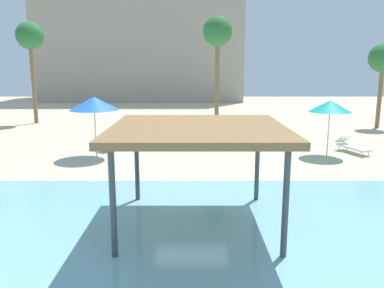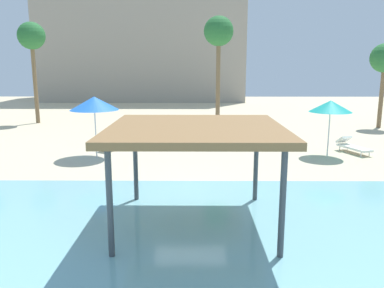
{
  "view_description": "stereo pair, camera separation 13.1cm",
  "coord_description": "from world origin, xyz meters",
  "px_view_note": "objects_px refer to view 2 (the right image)",
  "views": [
    {
      "loc": [
        0.03,
        -12.12,
        4.17
      ],
      "look_at": [
        0.06,
        2.0,
        1.3
      ],
      "focal_mm": 36.61,
      "sensor_mm": 36.0,
      "label": 1
    },
    {
      "loc": [
        0.16,
        -12.12,
        4.17
      ],
      "look_at": [
        0.06,
        2.0,
        1.3
      ],
      "focal_mm": 36.61,
      "sensor_mm": 36.0,
      "label": 2
    }
  ],
  "objects_px": {
    "shade_pavilion": "(196,132)",
    "beach_umbrella_blue_0": "(94,103)",
    "lounge_chair_3": "(352,146)",
    "lounge_chair_0": "(117,143)",
    "palm_tree_0": "(32,39)",
    "beach_umbrella_teal_2": "(331,106)",
    "palm_tree_2": "(219,34)"
  },
  "relations": [
    {
      "from": "shade_pavilion",
      "to": "lounge_chair_0",
      "type": "xyz_separation_m",
      "value": [
        -3.94,
        9.45,
        -2.16
      ]
    },
    {
      "from": "lounge_chair_0",
      "to": "palm_tree_0",
      "type": "xyz_separation_m",
      "value": [
        -7.54,
        8.94,
        5.62
      ]
    },
    {
      "from": "lounge_chair_3",
      "to": "palm_tree_2",
      "type": "distance_m",
      "value": 11.11
    },
    {
      "from": "shade_pavilion",
      "to": "lounge_chair_0",
      "type": "bearing_deg",
      "value": 112.61
    },
    {
      "from": "shade_pavilion",
      "to": "lounge_chair_3",
      "type": "height_order",
      "value": "shade_pavilion"
    },
    {
      "from": "lounge_chair_3",
      "to": "palm_tree_2",
      "type": "relative_size",
      "value": 0.28
    },
    {
      "from": "lounge_chair_0",
      "to": "beach_umbrella_teal_2",
      "type": "bearing_deg",
      "value": 114.97
    },
    {
      "from": "shade_pavilion",
      "to": "beach_umbrella_teal_2",
      "type": "relative_size",
      "value": 1.7
    },
    {
      "from": "shade_pavilion",
      "to": "lounge_chair_3",
      "type": "relative_size",
      "value": 2.21
    },
    {
      "from": "lounge_chair_3",
      "to": "lounge_chair_0",
      "type": "bearing_deg",
      "value": -113.78
    },
    {
      "from": "shade_pavilion",
      "to": "beach_umbrella_blue_0",
      "type": "height_order",
      "value": "beach_umbrella_blue_0"
    },
    {
      "from": "lounge_chair_0",
      "to": "beach_umbrella_blue_0",
      "type": "bearing_deg",
      "value": 13.91
    },
    {
      "from": "beach_umbrella_teal_2",
      "to": "palm_tree_2",
      "type": "distance_m",
      "value": 10.05
    },
    {
      "from": "beach_umbrella_teal_2",
      "to": "palm_tree_0",
      "type": "xyz_separation_m",
      "value": [
        -17.61,
        10.41,
        3.63
      ]
    },
    {
      "from": "lounge_chair_3",
      "to": "palm_tree_0",
      "type": "bearing_deg",
      "value": -137.1
    },
    {
      "from": "beach_umbrella_blue_0",
      "to": "palm_tree_2",
      "type": "relative_size",
      "value": 0.38
    },
    {
      "from": "beach_umbrella_blue_0",
      "to": "palm_tree_0",
      "type": "bearing_deg",
      "value": 122.98
    },
    {
      "from": "lounge_chair_0",
      "to": "palm_tree_2",
      "type": "bearing_deg",
      "value": 173.94
    },
    {
      "from": "beach_umbrella_teal_2",
      "to": "lounge_chair_3",
      "type": "distance_m",
      "value": 2.55
    },
    {
      "from": "beach_umbrella_blue_0",
      "to": "beach_umbrella_teal_2",
      "type": "relative_size",
      "value": 1.07
    },
    {
      "from": "shade_pavilion",
      "to": "beach_umbrella_blue_0",
      "type": "distance_m",
      "value": 8.96
    },
    {
      "from": "beach_umbrella_blue_0",
      "to": "lounge_chair_0",
      "type": "relative_size",
      "value": 1.45
    },
    {
      "from": "lounge_chair_3",
      "to": "beach_umbrella_blue_0",
      "type": "bearing_deg",
      "value": -105.41
    },
    {
      "from": "lounge_chair_0",
      "to": "palm_tree_0",
      "type": "height_order",
      "value": "palm_tree_0"
    },
    {
      "from": "beach_umbrella_teal_2",
      "to": "lounge_chair_0",
      "type": "height_order",
      "value": "beach_umbrella_teal_2"
    },
    {
      "from": "palm_tree_0",
      "to": "palm_tree_2",
      "type": "distance_m",
      "value": 13.16
    },
    {
      "from": "palm_tree_0",
      "to": "shade_pavilion",
      "type": "bearing_deg",
      "value": -58.05
    },
    {
      "from": "beach_umbrella_blue_0",
      "to": "beach_umbrella_teal_2",
      "type": "bearing_deg",
      "value": 1.41
    },
    {
      "from": "palm_tree_2",
      "to": "palm_tree_0",
      "type": "bearing_deg",
      "value": 169.78
    },
    {
      "from": "palm_tree_2",
      "to": "beach_umbrella_teal_2",
      "type": "bearing_deg",
      "value": -60.06
    },
    {
      "from": "lounge_chair_0",
      "to": "lounge_chair_3",
      "type": "relative_size",
      "value": 0.96
    },
    {
      "from": "shade_pavilion",
      "to": "palm_tree_0",
      "type": "relative_size",
      "value": 0.62
    }
  ]
}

